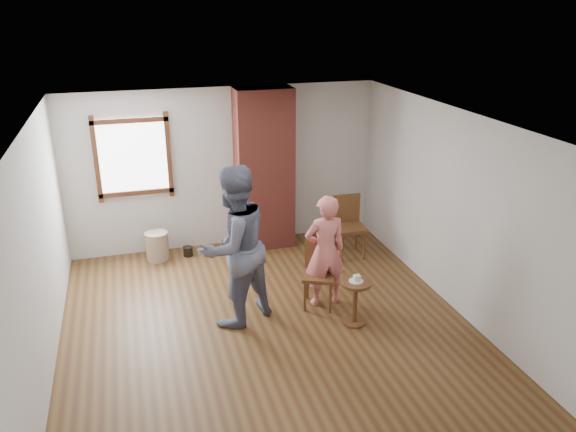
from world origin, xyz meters
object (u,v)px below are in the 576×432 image
at_px(stoneware_crock, 157,246).
at_px(side_table, 355,295).
at_px(man, 234,247).
at_px(dining_chair_right, 348,222).
at_px(person_pink, 325,251).
at_px(dining_chair_left, 319,270).

distance_m(stoneware_crock, side_table, 3.46).
bearing_deg(man, side_table, 131.51).
bearing_deg(man, dining_chair_right, -174.17).
height_order(dining_chair_right, person_pink, person_pink).
bearing_deg(person_pink, dining_chair_right, -123.86).
bearing_deg(side_table, man, 160.11).
bearing_deg(side_table, dining_chair_right, 70.51).
relative_size(dining_chair_left, side_table, 1.48).
xyz_separation_m(stoneware_crock, dining_chair_left, (1.99, -2.00, 0.27)).
bearing_deg(man, person_pink, 155.00).
distance_m(stoneware_crock, dining_chair_right, 3.04).
relative_size(dining_chair_left, person_pink, 0.58).
distance_m(dining_chair_left, side_table, 0.68).
distance_m(dining_chair_right, man, 2.61).
distance_m(dining_chair_left, dining_chair_right, 1.65).
relative_size(dining_chair_right, side_table, 1.62).
distance_m(stoneware_crock, person_pink, 2.94).
distance_m(dining_chair_right, person_pink, 1.65).
bearing_deg(dining_chair_right, stoneware_crock, 169.84).
xyz_separation_m(dining_chair_left, dining_chair_right, (0.95, 1.34, 0.05)).
xyz_separation_m(dining_chair_right, side_table, (-0.69, -1.96, -0.14)).
bearing_deg(man, stoneware_crock, -96.91).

